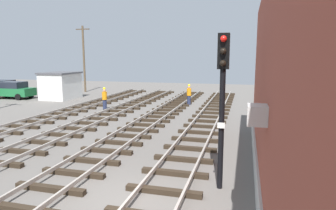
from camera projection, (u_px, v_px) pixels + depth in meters
name	position (u px, v px, depth m)	size (l,w,h in m)	color
ground_plane	(131.00, 202.00, 8.86)	(80.00, 80.00, 0.00)	#605B56
track_near_building	(156.00, 201.00, 8.64)	(2.50, 54.87, 0.32)	#2D2319
track_centre	(50.00, 188.00, 9.55)	(2.50, 54.87, 0.32)	#2D2319
signal_mast	(222.00, 93.00, 9.29)	(0.36, 0.40, 5.03)	black
control_hut	(61.00, 85.00, 30.39)	(3.00, 3.80, 2.76)	silver
parked_car_green	(14.00, 90.00, 30.71)	(4.20, 2.04, 1.76)	#1E6B38
parked_car_red	(2.00, 88.00, 32.91)	(4.20, 2.04, 1.76)	red
utility_pole_far	(84.00, 58.00, 36.04)	(1.80, 0.24, 8.00)	brown
track_worker_foreground	(189.00, 95.00, 26.67)	(0.40, 0.40, 1.87)	#262D4C
track_worker_distant	(105.00, 99.00, 24.10)	(0.40, 0.40, 1.87)	#262D4C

